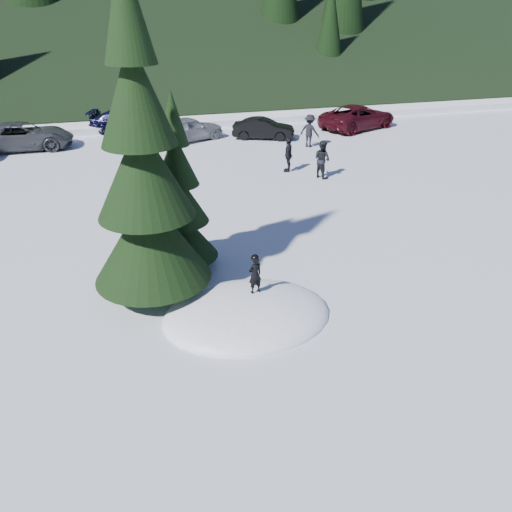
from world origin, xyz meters
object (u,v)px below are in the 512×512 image
object	(u,v)px
child_skier	(255,275)
adult_2	(310,131)
adult_0	(322,159)
car_4	(188,129)
car_6	(358,117)
car_2	(22,136)
adult_1	(288,155)
spruce_short	(179,204)
spruce_tall	(144,182)
car_5	(264,129)
car_3	(128,121)

from	to	relation	value
child_skier	adult_2	size ratio (longest dim) A/B	0.58
adult_0	car_4	size ratio (longest dim) A/B	0.41
car_6	car_2	bearing A→B (deg)	66.02
child_skier	adult_1	distance (m)	12.36
child_skier	car_2	size ratio (longest dim) A/B	0.20
spruce_short	adult_0	distance (m)	10.53
car_2	spruce_short	bearing A→B (deg)	-159.13
child_skier	adult_1	size ratio (longest dim) A/B	0.64
spruce_tall	child_skier	world-z (taller)	spruce_tall
child_skier	adult_1	world-z (taller)	adult_1
adult_0	car_6	world-z (taller)	adult_0
spruce_tall	car_5	size ratio (longest dim) A/B	2.33
spruce_tall	car_6	xyz separation A→B (m)	(14.94, 17.37, -2.56)
spruce_tall	car_2	distance (m)	18.84
car_5	car_6	bearing A→B (deg)	-59.54
child_skier	car_5	distance (m)	18.83
adult_1	car_4	xyz separation A→B (m)	(-3.70, 7.30, -0.10)
child_skier	adult_2	xyz separation A→B (m)	(7.66, 15.39, -0.10)
adult_0	car_4	world-z (taller)	adult_0
car_2	adult_1	bearing A→B (deg)	-122.27
spruce_tall	adult_0	size ratio (longest dim) A/B	4.94
car_2	car_5	bearing A→B (deg)	-96.23
adult_2	car_4	distance (m)	7.19
car_3	car_5	xyz separation A→B (m)	(7.78, -3.99, -0.08)
spruce_tall	car_6	size ratio (longest dim) A/B	1.57
spruce_short	child_skier	world-z (taller)	spruce_short
adult_2	spruce_short	bearing A→B (deg)	102.66
adult_1	car_3	bearing A→B (deg)	-119.14
adult_0	adult_2	size ratio (longest dim) A/B	0.96
adult_0	car_3	world-z (taller)	adult_0
spruce_short	car_3	xyz separation A→B (m)	(-0.55, 19.07, -1.42)
adult_0	car_2	bearing A→B (deg)	33.12
adult_2	car_6	bearing A→B (deg)	-95.21
adult_2	car_4	size ratio (longest dim) A/B	0.43
spruce_short	adult_0	size ratio (longest dim) A/B	3.08
car_5	car_6	distance (m)	6.76
car_3	car_6	bearing A→B (deg)	-83.93
adult_0	car_5	world-z (taller)	adult_0
adult_0	car_4	distance (m)	9.92
spruce_short	car_4	world-z (taller)	spruce_short
adult_0	adult_2	distance (m)	5.61
spruce_short	car_5	world-z (taller)	spruce_short
adult_2	car_4	xyz separation A→B (m)	(-6.42, 3.23, -0.18)
adult_0	car_4	bearing A→B (deg)	6.18
car_4	spruce_tall	bearing A→B (deg)	143.01
adult_0	car_5	distance (m)	7.97
car_3	car_4	distance (m)	4.68
spruce_tall	adult_2	xyz separation A→B (m)	(10.18, 13.93, -2.41)
child_skier	car_3	world-z (taller)	child_skier
spruce_tall	car_2	xyz separation A→B (m)	(-5.43, 17.85, -2.57)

